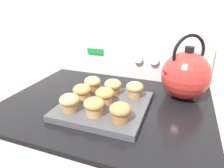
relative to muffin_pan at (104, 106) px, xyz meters
name	(u,v)px	position (x,y,z in m)	size (l,w,h in m)	color
wall_back	(133,18)	(-0.01, 0.42, 0.28)	(8.00, 0.05, 2.40)	silver
control_panel	(129,56)	(-0.01, 0.37, 0.10)	(0.78, 0.07, 0.22)	white
muffin_pan	(104,106)	(0.00, 0.00, 0.00)	(0.31, 0.31, 0.02)	#4C4C51
muffin_r0_c0	(70,102)	(-0.09, -0.09, 0.04)	(0.07, 0.07, 0.06)	#A37A4C
muffin_r0_c1	(94,106)	(0.00, -0.09, 0.04)	(0.07, 0.07, 0.06)	tan
muffin_r0_c2	(120,111)	(0.09, -0.09, 0.04)	(0.07, 0.07, 0.06)	olive
muffin_r1_c0	(82,92)	(-0.09, 0.00, 0.04)	(0.07, 0.07, 0.06)	tan
muffin_r1_c1	(105,95)	(0.00, 0.00, 0.04)	(0.07, 0.07, 0.06)	tan
muffin_r2_c0	(93,83)	(-0.09, 0.09, 0.04)	(0.07, 0.07, 0.06)	olive
muffin_r2_c1	(113,86)	(0.00, 0.09, 0.04)	(0.07, 0.07, 0.06)	olive
muffin_r2_c2	(135,89)	(0.09, 0.09, 0.04)	(0.07, 0.07, 0.06)	#A37A4C
tea_kettle	(185,75)	(0.27, 0.20, 0.09)	(0.20, 0.19, 0.26)	red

